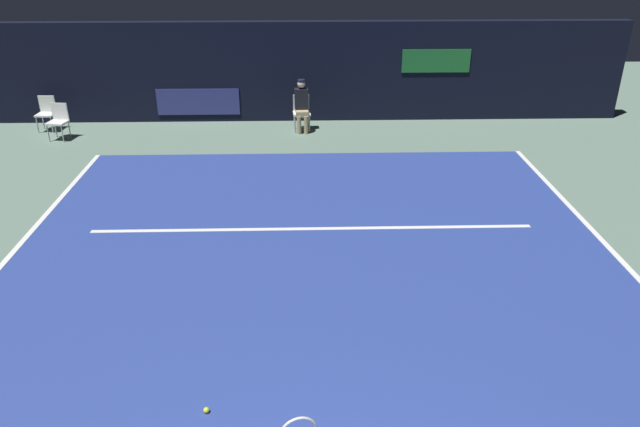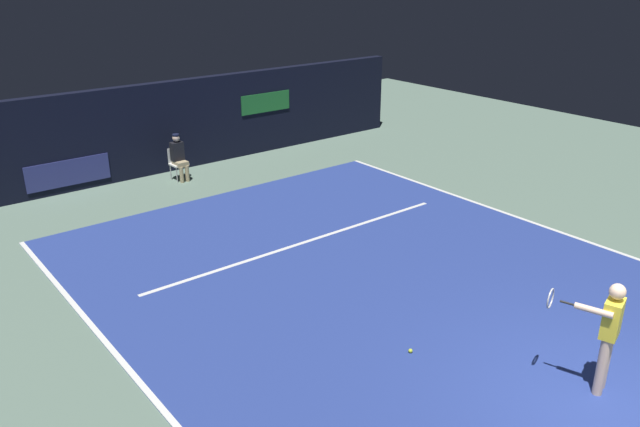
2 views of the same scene
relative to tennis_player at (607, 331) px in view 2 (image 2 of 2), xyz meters
The scene contains 9 objects.
ground_plane 4.72m from the tennis_player, 92.63° to the left, with size 32.12×32.12×0.00m, color slate.
court_surface 4.72m from the tennis_player, 92.63° to the left, with size 9.91×11.92×0.01m, color navy.
line_sideline_left 6.65m from the tennis_player, 44.50° to the left, with size 0.10×11.92×0.01m, color white.
line_sideline_right 6.95m from the tennis_player, 137.98° to the left, with size 0.10×11.92×0.01m, color white.
line_service 6.77m from the tennis_player, 91.81° to the left, with size 7.73×0.10×0.01m, color white.
back_wall 13.36m from the tennis_player, 90.92° to the left, with size 16.86×0.33×2.60m.
tennis_player is the anchor object (origin of this frame).
line_judge_on_chair 12.32m from the tennis_player, 91.81° to the left, with size 0.47×0.55×1.32m.
tennis_ball 2.88m from the tennis_player, 122.06° to the left, with size 0.07×0.07×0.07m, color #CCE033.
Camera 2 is at (-7.57, -3.04, 5.76)m, focal length 35.33 mm.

